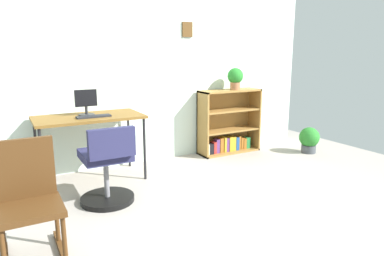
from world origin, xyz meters
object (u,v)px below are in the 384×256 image
object	(u,v)px
bookshelf_low	(227,125)
potted_plant_floor	(309,139)
desk	(89,121)
rocking_chair	(28,201)
monitor	(86,103)
office_chair	(107,169)
potted_plant_on_shelf	(235,78)
keyboard	(94,116)

from	to	relation	value
bookshelf_low	potted_plant_floor	xyz separation A→B (m)	(1.01, -0.63, -0.19)
desk	rocking_chair	bearing A→B (deg)	-118.58
monitor	potted_plant_floor	world-z (taller)	monitor
desk	office_chair	xyz separation A→B (m)	(-0.02, -0.72, -0.35)
monitor	potted_plant_on_shelf	bearing A→B (deg)	2.59
desk	bookshelf_low	world-z (taller)	bookshelf_low
desk	potted_plant_on_shelf	xyz separation A→B (m)	(2.10, 0.16, 0.40)
monitor	keyboard	bearing A→B (deg)	-77.40
desk	monitor	size ratio (longest dim) A/B	4.04
rocking_chair	monitor	bearing A→B (deg)	62.68
keyboard	office_chair	size ratio (longest dim) A/B	0.46
bookshelf_low	desk	bearing A→B (deg)	-173.98
keyboard	desk	bearing A→B (deg)	106.17
desk	potted_plant_floor	xyz separation A→B (m)	(3.03, -0.41, -0.49)
rocking_chair	bookshelf_low	size ratio (longest dim) A/B	0.92
desk	office_chair	bearing A→B (deg)	-91.25
monitor	potted_plant_floor	distance (m)	3.15
desk	potted_plant_on_shelf	world-z (taller)	potted_plant_on_shelf
rocking_chair	keyboard	bearing A→B (deg)	58.48
monitor	potted_plant_on_shelf	xyz separation A→B (m)	(2.11, 0.10, 0.20)
potted_plant_on_shelf	rocking_chair	bearing A→B (deg)	-151.85
rocking_chair	potted_plant_floor	distance (m)	3.90
office_chair	potted_plant_floor	distance (m)	3.07
keyboard	bookshelf_low	xyz separation A→B (m)	(1.99, 0.32, -0.36)
rocking_chair	potted_plant_floor	bearing A→B (deg)	14.13
office_chair	potted_plant_floor	size ratio (longest dim) A/B	2.09
desk	monitor	distance (m)	0.20
desk	monitor	world-z (taller)	monitor
desk	keyboard	distance (m)	0.13
potted_plant_on_shelf	desk	bearing A→B (deg)	-175.74
monitor	potted_plant_on_shelf	size ratio (longest dim) A/B	0.94
rocking_chair	bookshelf_low	bearing A→B (deg)	29.70
monitor	rocking_chair	distance (m)	1.67
bookshelf_low	potted_plant_on_shelf	size ratio (longest dim) A/B	3.02
keyboard	bookshelf_low	distance (m)	2.05
desk	potted_plant_on_shelf	distance (m)	2.14
keyboard	rocking_chair	xyz separation A→B (m)	(-0.77, -1.26, -0.32)
office_chair	desk	bearing A→B (deg)	88.75
potted_plant_on_shelf	potted_plant_floor	world-z (taller)	potted_plant_on_shelf
bookshelf_low	potted_plant_on_shelf	distance (m)	0.70
rocking_chair	potted_plant_on_shelf	distance (m)	3.29
bookshelf_low	office_chair	bearing A→B (deg)	-155.41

